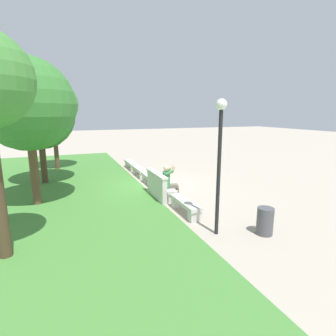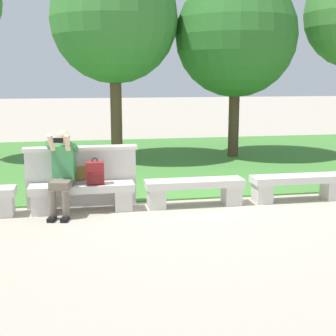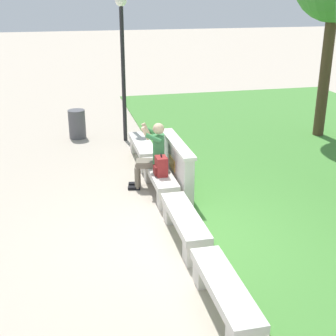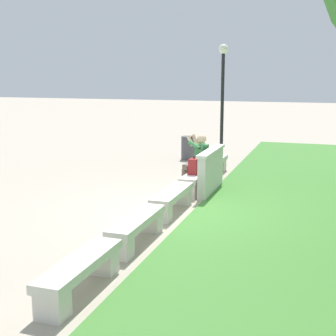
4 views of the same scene
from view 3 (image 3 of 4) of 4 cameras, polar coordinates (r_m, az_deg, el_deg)
ground_plane at (r=7.47m, az=2.01°, el=-8.67°), size 80.00×80.00×0.00m
bench_main at (r=10.68m, az=-3.11°, el=2.37°), size 1.66×0.40×0.45m
bench_near at (r=8.97m, az=-1.02°, el=-1.32°), size 1.66×0.40×0.45m
bench_mid at (r=7.33m, az=2.04°, el=-6.69°), size 1.66×0.40×0.45m
bench_far at (r=5.83m, az=6.91°, el=-14.95°), size 1.66×0.40×0.45m
backrest_wall_with_plaque at (r=8.96m, az=1.10°, el=0.20°), size 1.86×0.24×1.01m
person_photographer at (r=9.06m, az=-1.89°, el=1.92°), size 0.52×0.77×1.32m
backpack at (r=8.65m, az=-0.88°, el=0.19°), size 0.28×0.24×0.43m
trash_bin at (r=12.56m, az=-11.02°, el=5.28°), size 0.44×0.44×0.75m
lamp_post at (r=11.78m, az=-5.58°, el=14.44°), size 0.28×0.28×3.59m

